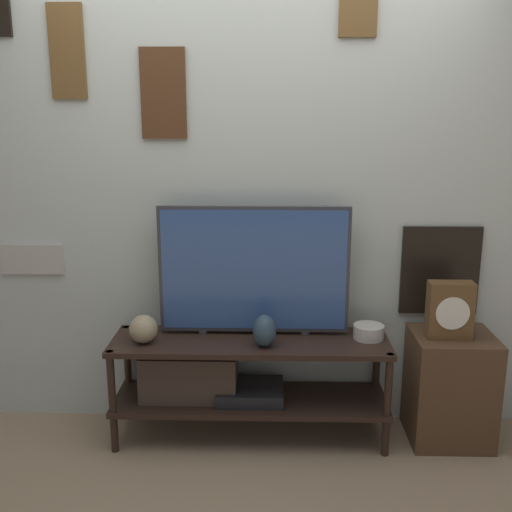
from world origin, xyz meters
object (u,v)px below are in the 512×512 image
object	(u,v)px
vase_urn_stoneware	(264,331)
vase_round_glass	(143,329)
vase_wide_bowl	(369,332)
mantel_clock	(450,310)
television	(254,270)

from	to	relation	value
vase_urn_stoneware	vase_round_glass	distance (m)	0.64
vase_round_glass	vase_wide_bowl	bearing A→B (deg)	4.17
vase_urn_stoneware	vase_wide_bowl	bearing A→B (deg)	12.23
mantel_clock	vase_urn_stoneware	bearing A→B (deg)	-176.46
television	vase_urn_stoneware	size ratio (longest dim) A/B	6.03
vase_urn_stoneware	vase_round_glass	bearing A→B (deg)	176.98
television	vase_urn_stoneware	distance (m)	0.33
vase_urn_stoneware	vase_round_glass	world-z (taller)	vase_urn_stoneware
mantel_clock	vase_round_glass	bearing A→B (deg)	-179.07
vase_wide_bowl	vase_urn_stoneware	bearing A→B (deg)	-167.77
vase_round_glass	mantel_clock	xyz separation A→B (m)	(1.61, 0.03, 0.11)
vase_urn_stoneware	vase_round_glass	size ratio (longest dim) A/B	1.13
television	vase_round_glass	size ratio (longest dim) A/B	6.80
vase_urn_stoneware	television	bearing A→B (deg)	109.03
television	vase_round_glass	xyz separation A→B (m)	(-0.58, -0.14, -0.29)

